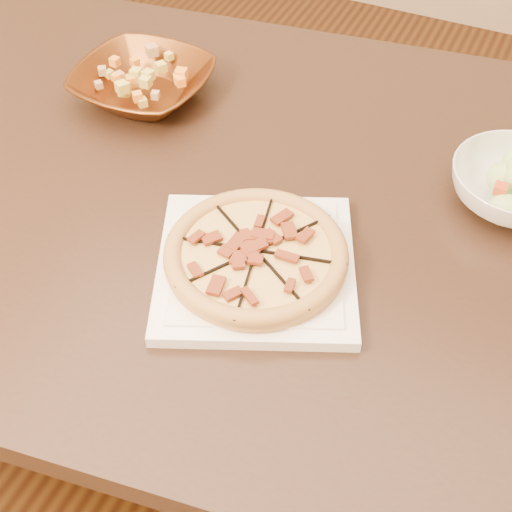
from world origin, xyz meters
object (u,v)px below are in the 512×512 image
object	(u,v)px
dining_table	(221,226)
plate	(256,266)
pizza	(256,254)
bronze_bowl	(143,84)

from	to	relation	value
dining_table	plate	xyz separation A→B (m)	(0.13, -0.14, 0.10)
dining_table	pizza	size ratio (longest dim) A/B	6.68
dining_table	bronze_bowl	size ratio (longest dim) A/B	7.18
pizza	plate	bearing A→B (deg)	-146.81
dining_table	bronze_bowl	world-z (taller)	bronze_bowl
bronze_bowl	pizza	bearing A→B (deg)	-39.55
plate	dining_table	bearing A→B (deg)	132.47
dining_table	plate	world-z (taller)	plate
plate	bronze_bowl	world-z (taller)	bronze_bowl
plate	bronze_bowl	size ratio (longest dim) A/B	1.51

